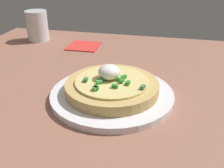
{
  "coord_description": "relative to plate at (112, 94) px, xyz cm",
  "views": [
    {
      "loc": [
        14.14,
        -58.4,
        33.9
      ],
      "look_at": [
        2.33,
        -6.63,
        6.88
      ],
      "focal_mm": 41.94,
      "sensor_mm": 36.0,
      "label": 1
    }
  ],
  "objects": [
    {
      "name": "napkin",
      "position": [
        -17.92,
        33.28,
        -0.54
      ],
      "size": [
        10.98,
        10.98,
        0.4
      ],
      "primitive_type": "cube",
      "rotation": [
        0.0,
        0.0,
        0.02
      ],
      "color": "red",
      "rests_on": "dining_table"
    },
    {
      "name": "pizza",
      "position": [
        -0.05,
        0.04,
        2.34
      ],
      "size": [
        21.46,
        21.46,
        6.28
      ],
      "color": "tan",
      "rests_on": "plate"
    },
    {
      "name": "dining_table",
      "position": [
        -2.33,
        6.63,
        -2.44
      ],
      "size": [
        106.03,
        89.15,
        3.39
      ],
      "primitive_type": "cube",
      "color": "#905E4D",
      "rests_on": "ground"
    },
    {
      "name": "plate",
      "position": [
        0.0,
        0.0,
        0.0
      ],
      "size": [
        28.47,
        28.47,
        1.48
      ],
      "primitive_type": "cylinder",
      "color": "white",
      "rests_on": "dining_table"
    },
    {
      "name": "cup_near",
      "position": [
        -37.27,
        36.96,
        4.15
      ],
      "size": [
        7.98,
        7.98,
        11.05
      ],
      "color": "silver",
      "rests_on": "dining_table"
    }
  ]
}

